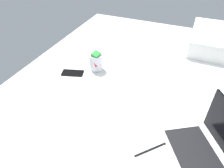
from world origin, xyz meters
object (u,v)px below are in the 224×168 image
Objects in this scene: laptop at (208,151)px; cell_phone at (73,73)px; snack_cup at (96,62)px; pillow at (215,40)px.

laptop is 89.81cm from cell_phone.
cell_phone is at bearing -48.66° from snack_cup.
laptop reaches higher than snack_cup.
snack_cup is 95.88cm from pillow.
laptop is 2.98× the size of snack_cup.
laptop is at bearing 0.09° from pillow.
cell_phone is 0.27× the size of pillow.
laptop is at bearing 59.78° from snack_cup.
laptop is 105.48cm from pillow.
pillow is (-105.45, -0.17, 2.09)cm from laptop.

